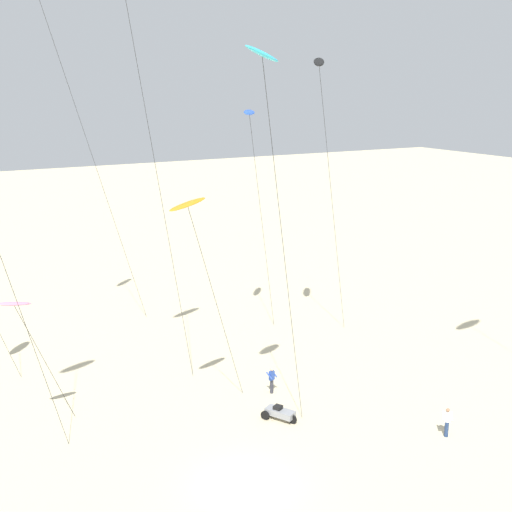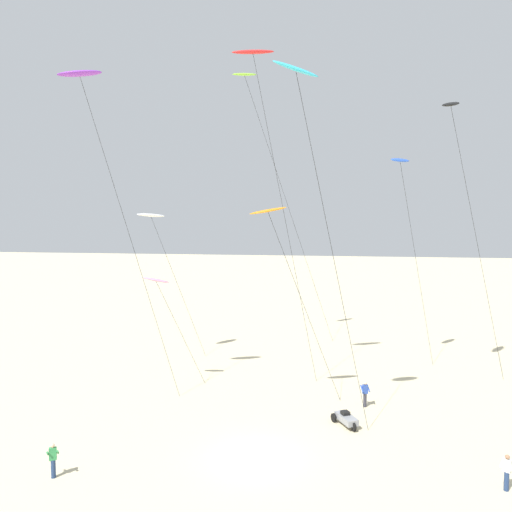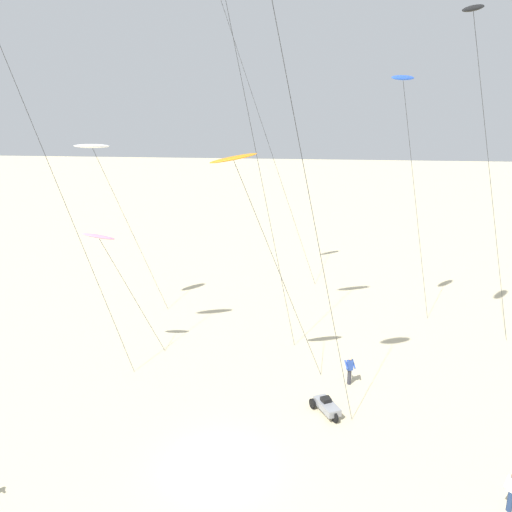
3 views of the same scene
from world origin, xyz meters
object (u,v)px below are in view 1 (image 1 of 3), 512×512
at_px(kite_black, 319,67).
at_px(kite_flyer_middle, 272,380).
at_px(kite_flyer_furthest, 447,422).
at_px(kite_cyan, 263,60).
at_px(beach_buggy, 279,412).
at_px(kite_blue, 250,116).
at_px(kite_pink, 15,306).
at_px(kite_orange, 189,208).

height_order(kite_black, kite_flyer_middle, kite_black).
bearing_deg(kite_flyer_furthest, kite_cyan, 162.85).
distance_m(kite_flyer_furthest, beach_buggy, 9.18).
distance_m(kite_flyer_middle, beach_buggy, 3.38).
distance_m(kite_black, kite_cyan, 14.00).
xyz_separation_m(kite_blue, beach_buggy, (-4.25, -11.38, -15.98)).
relative_size(kite_black, kite_flyer_furthest, 12.17).
height_order(kite_blue, beach_buggy, kite_blue).
xyz_separation_m(kite_flyer_furthest, beach_buggy, (-6.95, 5.98, -0.46)).
relative_size(kite_pink, beach_buggy, 3.92).
relative_size(kite_cyan, beach_buggy, 9.77).
xyz_separation_m(kite_pink, kite_flyer_furthest, (20.01, -10.11, -6.86)).
relative_size(kite_black, kite_pink, 2.50).
height_order(kite_black, kite_pink, kite_black).
bearing_deg(kite_flyer_middle, beach_buggy, -112.62).
xyz_separation_m(kite_black, kite_flyer_furthest, (-0.01, -13.03, -18.69)).
height_order(kite_pink, beach_buggy, kite_pink).
bearing_deg(beach_buggy, kite_flyer_furthest, -40.70).
bearing_deg(kite_black, kite_cyan, -134.31).
height_order(kite_blue, kite_orange, kite_blue).
relative_size(kite_black, kite_flyer_middle, 12.17).
relative_size(kite_cyan, kite_flyer_middle, 12.15).
bearing_deg(kite_cyan, kite_black, 45.69).
height_order(kite_orange, kite_flyer_middle, kite_orange).
distance_m(kite_orange, kite_pink, 9.98).
distance_m(kite_black, kite_pink, 23.44).
relative_size(kite_black, kite_blue, 1.20).
height_order(kite_flyer_middle, kite_flyer_furthest, same).
distance_m(kite_pink, kite_flyer_middle, 15.93).
bearing_deg(kite_flyer_middle, kite_cyan, -124.08).
bearing_deg(kite_blue, kite_flyer_furthest, -81.17).
bearing_deg(kite_blue, kite_cyan, -116.22).
height_order(kite_blue, kite_flyer_furthest, kite_blue).
relative_size(kite_flyer_middle, beach_buggy, 0.80).
relative_size(kite_black, beach_buggy, 9.78).
relative_size(kite_pink, kite_flyer_middle, 4.88).
bearing_deg(kite_cyan, kite_flyer_middle, 55.92).
bearing_deg(kite_pink, beach_buggy, -17.54).
height_order(kite_blue, kite_flyer_middle, kite_blue).
bearing_deg(kite_orange, kite_cyan, -65.20).
bearing_deg(kite_pink, kite_flyer_furthest, -26.80).
bearing_deg(kite_flyer_furthest, kite_flyer_middle, 121.97).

